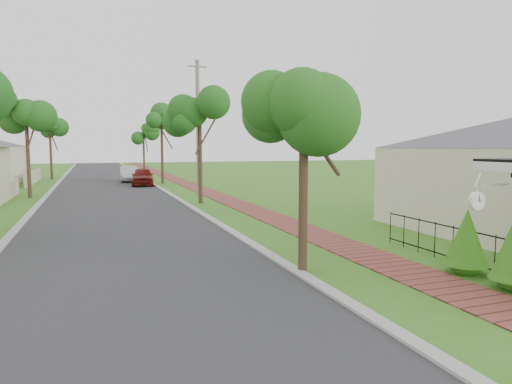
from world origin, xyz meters
TOP-DOWN VIEW (x-y plane):
  - ground at (0.00, 0.00)m, footprint 160.00×160.00m
  - road at (-3.00, 20.00)m, footprint 7.00×120.00m
  - kerb_right at (0.65, 20.00)m, footprint 0.30×120.00m
  - kerb_left at (-6.65, 20.00)m, footprint 0.30×120.00m
  - sidewalk at (3.25, 20.00)m, footprint 1.50×120.00m
  - picket_fence at (4.90, -0.00)m, footprint 0.03×8.02m
  - street_trees at (-2.87, 26.84)m, footprint 10.70×37.65m
  - parked_car_red at (-0.27, 28.39)m, footprint 2.07×4.21m
  - parked_car_white at (-1.00, 32.86)m, footprint 1.53×4.04m
  - near_tree at (0.80, 1.86)m, footprint 2.03×2.03m
  - utility_pole at (2.30, 20.00)m, footprint 1.20×0.24m
  - station_clock at (3.69, -0.60)m, footprint 1.05×0.13m

SIDE VIEW (x-z plane):
  - ground at x=0.00m, z-range 0.00..0.00m
  - road at x=-3.00m, z-range -0.01..0.01m
  - kerb_right at x=0.65m, z-range -0.05..0.05m
  - kerb_left at x=-6.65m, z-range -0.05..0.05m
  - sidewalk at x=3.25m, z-range -0.01..0.01m
  - picket_fence at x=4.90m, z-range 0.03..1.03m
  - parked_car_white at x=-1.00m, z-range 0.00..1.32m
  - parked_car_red at x=-0.27m, z-range 0.00..1.38m
  - station_clock at x=3.69m, z-range 1.67..2.23m
  - near_tree at x=0.80m, z-range 1.54..6.75m
  - utility_pole at x=2.30m, z-range 0.06..8.37m
  - street_trees at x=-2.87m, z-range 1.59..7.48m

